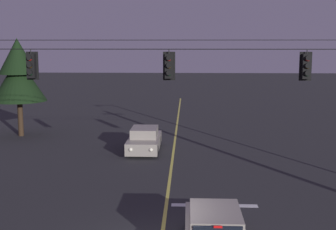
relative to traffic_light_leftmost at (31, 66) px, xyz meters
The scene contains 8 objects.
lane_centre_stripe 9.74m from the traffic_light_leftmost, 48.21° to the left, with size 0.14×60.00×0.01m, color #D1C64C.
stop_bar_paint 9.11m from the traffic_light_leftmost, ahead, with size 3.40×0.36×0.01m, color silver.
signal_span_assembly 5.60m from the traffic_light_leftmost, ahead, with size 18.12×0.32×7.50m.
traffic_light_leftmost is the anchor object (origin of this frame).
traffic_light_left_inner 5.46m from the traffic_light_leftmost, ahead, with size 0.48×0.41×1.22m.
traffic_light_centre 10.78m from the traffic_light_leftmost, ahead, with size 0.48×0.41×1.22m.
car_oncoming_lead 10.67m from the traffic_light_leftmost, 67.48° to the left, with size 1.80×4.42×1.39m.
tree_verge_near 14.11m from the traffic_light_leftmost, 112.25° to the left, with size 3.72×3.72×6.71m.
Camera 1 is at (0.81, -13.44, 6.29)m, focal length 49.81 mm.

